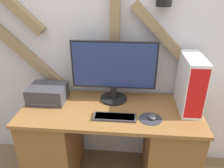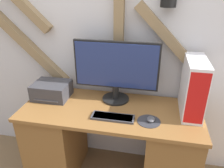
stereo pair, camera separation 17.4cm
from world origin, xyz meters
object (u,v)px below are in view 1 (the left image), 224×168
at_px(keyboard, 115,117).
at_px(mouse, 152,117).
at_px(monitor, 114,68).
at_px(computer_tower, 190,83).
at_px(printer, 48,93).

xyz_separation_m(keyboard, mouse, (0.29, 0.02, 0.01)).
distance_m(monitor, computer_tower, 0.64).
bearing_deg(mouse, computer_tower, 33.05).
xyz_separation_m(monitor, mouse, (0.33, -0.28, -0.28)).
xyz_separation_m(computer_tower, printer, (-1.21, 0.01, -0.15)).
distance_m(monitor, mouse, 0.52).
bearing_deg(monitor, computer_tower, -7.65).
relative_size(keyboard, mouse, 4.32).
xyz_separation_m(monitor, printer, (-0.58, -0.08, -0.23)).
relative_size(mouse, computer_tower, 0.17).
bearing_deg(monitor, keyboard, -83.76).
height_order(keyboard, printer, printer).
bearing_deg(mouse, monitor, 139.21).
bearing_deg(printer, keyboard, -19.95).
relative_size(computer_tower, printer, 1.42).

